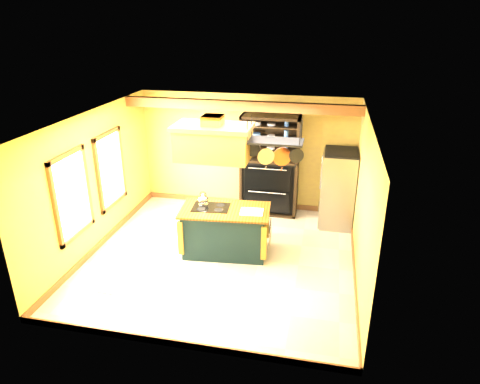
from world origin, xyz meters
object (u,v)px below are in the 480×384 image
at_px(kitchen_island, 225,230).
at_px(pot_rack, 275,146).
at_px(refrigerator, 337,190).
at_px(hutch, 270,176).
at_px(range_hood, 213,141).

distance_m(kitchen_island, pot_rack, 1.96).
distance_m(refrigerator, hutch, 1.58).
relative_size(kitchen_island, range_hood, 1.26).
xyz_separation_m(refrigerator, hutch, (-1.54, 0.35, 0.09)).
bearing_deg(kitchen_island, refrigerator, 33.94).
height_order(pot_rack, refrigerator, pot_rack).
distance_m(range_hood, hutch, 2.57).
height_order(kitchen_island, refrigerator, refrigerator).
bearing_deg(hutch, kitchen_island, -105.22).
xyz_separation_m(pot_rack, refrigerator, (1.19, 1.69, -1.41)).
xyz_separation_m(kitchen_island, hutch, (0.56, 2.05, 0.42)).
bearing_deg(hutch, refrigerator, -12.81).
distance_m(kitchen_island, refrigerator, 2.72).
bearing_deg(range_hood, kitchen_island, 0.18).
relative_size(kitchen_island, hutch, 0.76).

